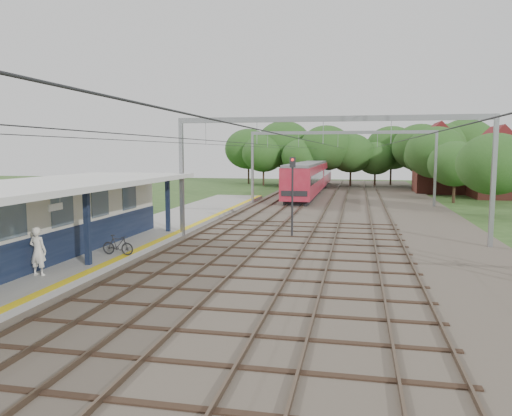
% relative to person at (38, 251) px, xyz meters
% --- Properties ---
extents(ground, '(160.00, 160.00, 0.00)m').
position_rel_person_xyz_m(ground, '(6.80, -3.94, -1.29)').
color(ground, '#2D4C1E').
rests_on(ground, ground).
extents(ballast_bed, '(18.00, 90.00, 0.10)m').
position_rel_person_xyz_m(ballast_bed, '(10.80, 26.06, -1.24)').
color(ballast_bed, '#473D33').
rests_on(ballast_bed, ground).
extents(platform, '(5.00, 52.00, 0.35)m').
position_rel_person_xyz_m(platform, '(-0.70, 10.06, -1.12)').
color(platform, gray).
rests_on(platform, ground).
extents(yellow_stripe, '(0.45, 52.00, 0.01)m').
position_rel_person_xyz_m(yellow_stripe, '(1.55, 10.06, -0.94)').
color(yellow_stripe, yellow).
rests_on(yellow_stripe, platform).
extents(station_building, '(3.41, 18.00, 3.40)m').
position_rel_person_xyz_m(station_building, '(-2.08, 3.06, 0.75)').
color(station_building, beige).
rests_on(station_building, platform).
extents(canopy, '(6.40, 20.00, 3.44)m').
position_rel_person_xyz_m(canopy, '(-0.97, 2.06, 2.35)').
color(canopy, '#0F1931').
rests_on(canopy, platform).
extents(rail_tracks, '(11.80, 88.00, 0.15)m').
position_rel_person_xyz_m(rail_tracks, '(8.30, 26.06, -1.12)').
color(rail_tracks, brown).
rests_on(rail_tracks, ballast_bed).
extents(catenary_system, '(17.22, 88.00, 7.00)m').
position_rel_person_xyz_m(catenary_system, '(10.18, 21.34, 4.22)').
color(catenary_system, gray).
rests_on(catenary_system, ground).
extents(tree_band, '(31.72, 30.88, 8.82)m').
position_rel_person_xyz_m(tree_band, '(10.64, 53.18, 3.63)').
color(tree_band, '#382619').
rests_on(tree_band, ground).
extents(house_near, '(7.00, 6.12, 7.89)m').
position_rel_person_xyz_m(house_near, '(27.80, 42.06, 1.70)').
color(house_near, brown).
rests_on(house_near, ground).
extents(house_far, '(8.00, 6.12, 8.66)m').
position_rel_person_xyz_m(house_far, '(22.80, 48.06, 1.94)').
color(house_far, brown).
rests_on(house_far, ground).
extents(person, '(0.70, 0.48, 1.88)m').
position_rel_person_xyz_m(person, '(0.00, 0.00, 0.00)').
color(person, white).
rests_on(person, platform).
extents(bicycle, '(1.57, 0.52, 0.93)m').
position_rel_person_xyz_m(bicycle, '(1.20, 4.11, -0.48)').
color(bicycle, black).
rests_on(bicycle, platform).
extents(train, '(2.85, 35.45, 3.74)m').
position_rel_person_xyz_m(train, '(6.30, 45.75, 0.80)').
color(train, black).
rests_on(train, ballast_bed).
extents(signal_post, '(0.37, 0.32, 4.75)m').
position_rel_person_xyz_m(signal_post, '(8.15, 12.45, 1.80)').
color(signal_post, black).
rests_on(signal_post, ground).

